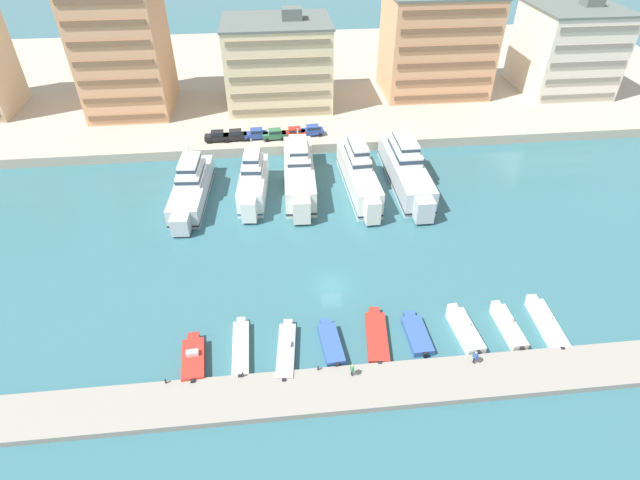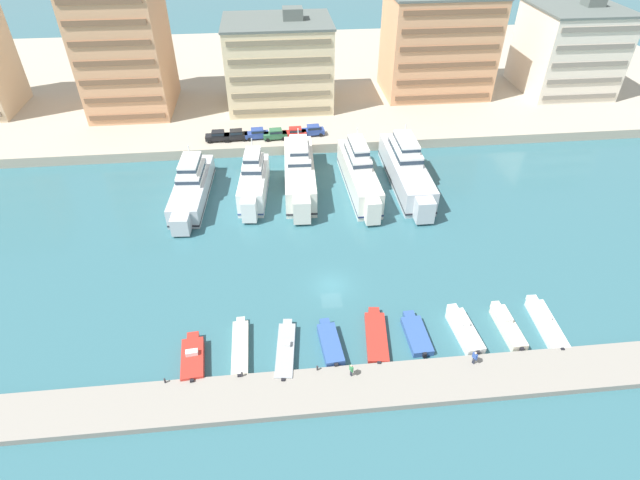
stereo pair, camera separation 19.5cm
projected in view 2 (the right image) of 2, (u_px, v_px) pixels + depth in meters
The scene contains 32 objects.
ground_plane at pixel (332, 285), 59.64m from camera, with size 400.00×400.00×0.00m, color #336670.
quay_promenade at pixel (296, 78), 113.01m from camera, with size 180.00×70.00×1.69m, color #ADA38E.
pier_dock at pixel (350, 389), 47.66m from camera, with size 120.00×5.03×0.70m, color gray.
yacht_silver_far_left at pixel (192, 186), 73.67m from camera, with size 5.52×19.21×7.56m.
yacht_white_left at pixel (254, 181), 73.95m from camera, with size 4.82×15.10×8.50m.
yacht_ivory_mid_left at pixel (300, 172), 76.05m from camera, with size 5.11×20.93×8.47m.
yacht_ivory_center_left at pixel (359, 173), 75.39m from camera, with size 4.38×20.17×8.95m.
yacht_silver_center at pixel (406, 169), 76.80m from camera, with size 4.68×22.41×8.64m.
motorboat_red_far_left at pixel (193, 358), 50.32m from camera, with size 2.60×6.40×1.51m.
motorboat_cream_left at pixel (240, 347), 51.61m from camera, with size 1.70×8.01×0.85m.
motorboat_grey_mid_left at pixel (286, 350), 51.27m from camera, with size 2.51×8.15×1.27m.
motorboat_blue_center_left at pixel (330, 344), 51.87m from camera, with size 2.36×6.46×1.02m.
motorboat_red_center at pixel (376, 336), 52.83m from camera, with size 2.93×7.96×0.82m.
motorboat_blue_center_right at pixel (416, 334), 53.08m from camera, with size 2.36×6.34×0.81m.
motorboat_white_mid_right at pixel (464, 330), 53.27m from camera, with size 2.44×7.10×1.56m.
motorboat_cream_right at pixel (507, 327), 53.71m from camera, with size 1.83×7.01×1.59m.
motorboat_white_far_right at pixel (546, 323), 54.31m from camera, with size 2.31×8.19×1.22m.
car_black_far_left at pixel (218, 136), 85.56m from camera, with size 4.12×1.96×1.80m.
car_black_left at pixel (236, 135), 85.86m from camera, with size 4.19×2.11×1.80m.
car_blue_mid_left at pixel (257, 133), 86.28m from camera, with size 4.20×2.12×1.80m.
car_green_center_left at pixel (275, 134), 86.13m from camera, with size 4.20×2.13×1.80m.
car_red_center at pixel (295, 132), 86.57m from camera, with size 4.13×1.98×1.80m.
car_blue_center_right at pixel (313, 130), 87.32m from camera, with size 4.22×2.17×1.80m.
apartment_block_left at pixel (122, 37), 89.86m from camera, with size 14.83×17.18×28.16m.
apartment_block_mid_left at pixel (279, 63), 94.66m from camera, with size 19.94×14.90×17.62m.
apartment_block_center_left at pixel (438, 44), 98.38m from camera, with size 20.89×14.00×21.07m.
apartment_block_center at pixel (568, 49), 100.62m from camera, with size 16.69×17.39×18.20m.
pedestrian_near_edge at pixel (475, 357), 49.03m from camera, with size 0.40×0.58×1.66m.
pedestrian_mid_deck at pixel (351, 369), 47.91m from camera, with size 0.37×0.56×1.57m.
bollard_west at pixel (165, 380), 47.62m from camera, with size 0.20×0.20×0.61m.
bollard_west_mid at pixel (242, 374), 48.20m from camera, with size 0.20×0.20×0.61m.
bollard_east_mid at pixel (317, 368), 48.79m from camera, with size 0.20×0.20×0.61m.
Camera 2 is at (-5.85, -43.51, 40.76)m, focal length 28.00 mm.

